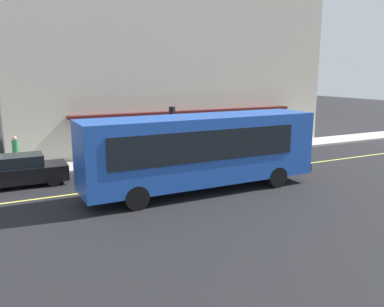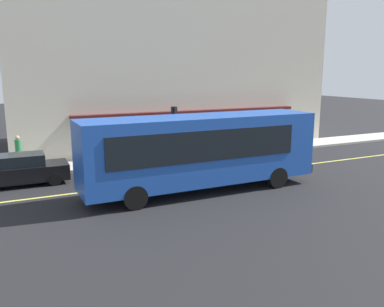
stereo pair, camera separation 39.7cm
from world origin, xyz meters
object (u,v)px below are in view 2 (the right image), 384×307
Objects in this scene: bus at (202,149)px; pedestrian_at_corner at (18,148)px; car_teal at (177,155)px; car_black at (21,170)px; pedestrian_by_curb at (256,133)px; traffic_light at (174,120)px.

bus reaches higher than pedestrian_at_corner.
car_teal is at bearing 80.97° from bus.
car_teal is 2.38× the size of pedestrian_at_corner.
car_black is at bearing 179.66° from car_teal.
pedestrian_at_corner reaches higher than pedestrian_by_curb.
traffic_light is at bearing 70.43° from car_teal.
car_black and car_teal have the same top height.
traffic_light is at bearing -171.11° from pedestrian_by_curb.
pedestrian_by_curb is (15.76, -0.19, -0.15)m from pedestrian_at_corner.
pedestrian_by_curb is (8.27, 7.69, -0.87)m from bus.
pedestrian_at_corner is 1.14× the size of pedestrian_by_curb.
traffic_light is at bearing 77.69° from bus.
traffic_light is at bearing -8.02° from pedestrian_at_corner.
pedestrian_by_curb is at bearing 10.82° from car_black.
car_teal is (-0.71, -2.00, -1.79)m from traffic_light.
pedestrian_at_corner is at bearing 89.66° from car_black.
bus is 10.89m from pedestrian_at_corner.
car_teal is 8.85m from pedestrian_at_corner.
car_black is 2.36× the size of pedestrian_at_corner.
pedestrian_at_corner is at bearing 179.31° from pedestrian_by_curb.
car_teal is at bearing -21.60° from pedestrian_at_corner.
traffic_light reaches higher than pedestrian_by_curb.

